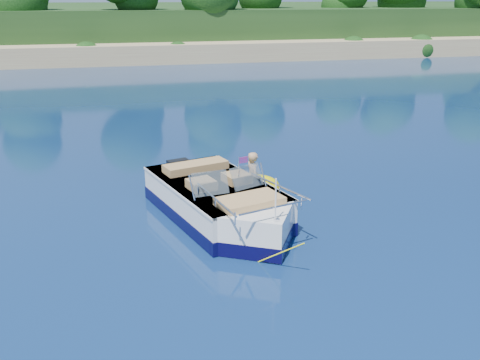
% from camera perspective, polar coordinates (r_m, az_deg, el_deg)
% --- Properties ---
extents(ground, '(160.00, 160.00, 0.00)m').
position_cam_1_polar(ground, '(11.01, 13.94, -9.47)').
color(ground, '#091C3F').
rests_on(ground, ground).
extents(shoreline, '(170.00, 59.00, 6.00)m').
position_cam_1_polar(shoreline, '(72.54, -10.12, 15.52)').
color(shoreline, tan).
rests_on(shoreline, ground).
extents(motorboat, '(3.18, 5.86, 2.01)m').
position_cam_1_polar(motorboat, '(12.80, -1.90, -2.79)').
color(motorboat, white).
rests_on(motorboat, ground).
extents(tow_tube, '(1.84, 1.84, 0.39)m').
position_cam_1_polar(tow_tube, '(14.91, 1.49, -0.74)').
color(tow_tube, '#E2D200').
rests_on(tow_tube, ground).
extents(boy, '(0.49, 0.87, 1.62)m').
position_cam_1_polar(boy, '(14.98, 1.28, -1.06)').
color(boy, tan).
rests_on(boy, ground).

